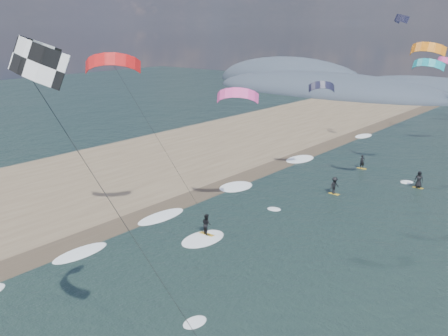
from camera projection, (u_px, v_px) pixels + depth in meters
The scene contains 8 objects.
sand_strip at pixel (30, 199), 49.01m from camera, with size 26.00×240.00×0.00m, color brown.
wet_sand_strip at pixel (107, 230), 41.73m from camera, with size 3.00×240.00×0.00m, color #382D23.
coastal_hills at pixel (322, 88), 134.51m from camera, with size 80.00×41.00×15.00m.
kitesurfer_near_a at pixel (71, 151), 17.17m from camera, with size 7.70×9.02×16.68m.
kitesurfer_near_b at pixel (142, 118), 36.30m from camera, with size 7.09×9.23×15.22m.
far_kitesurfers at pixel (368, 179), 52.31m from camera, with size 8.80×11.49×1.83m.
bg_kite_field at pixel (444, 54), 64.02m from camera, with size 13.44×77.34×9.10m.
shoreline_surf at pixel (159, 217), 44.54m from camera, with size 2.40×79.40×0.11m.
Camera 1 is at (19.99, -13.75, 16.65)m, focal length 40.00 mm.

